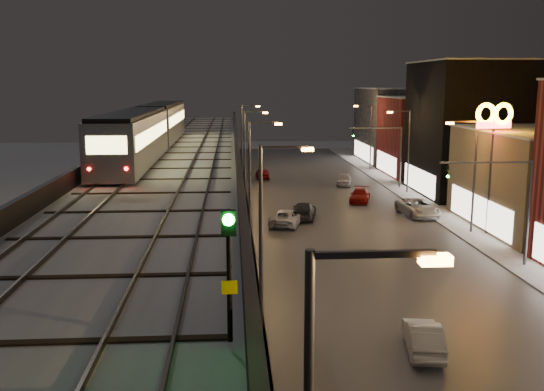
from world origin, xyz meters
name	(u,v)px	position (x,y,z in m)	size (l,w,h in m)	color
road_surface	(344,223)	(7.50, 35.00, 0.03)	(17.00, 120.00, 0.06)	#46474D
sidewalk_right	(459,221)	(17.50, 35.00, 0.07)	(4.00, 120.00, 0.14)	#9FA1A8
under_viaduct_pavement	(186,226)	(-6.00, 35.00, 0.03)	(11.00, 120.00, 0.06)	#9FA1A8
elevated_viaduct	(181,165)	(-6.00, 31.84, 5.62)	(9.00, 100.00, 6.30)	black
viaduct_trackbed	(181,155)	(-6.01, 31.97, 6.39)	(8.40, 100.00, 0.32)	#B2B7C1
viaduct_parapet_streetside	(237,148)	(-1.65, 32.00, 6.85)	(0.30, 100.00, 1.10)	black
viaduct_parapet_far	(123,149)	(-10.35, 32.00, 6.85)	(0.30, 100.00, 1.10)	black
building_d	(477,129)	(23.99, 48.00, 7.08)	(12.20, 13.20, 14.16)	black
building_e	(433,136)	(23.99, 62.00, 5.08)	(12.20, 12.20, 10.16)	maroon
building_f	(403,125)	(23.99, 76.00, 5.58)	(12.20, 16.20, 11.16)	#3D3D41
streetlight_left_1	(267,224)	(-0.43, 13.00, 5.24)	(2.57, 0.28, 9.00)	#38383A
streetlight_left_2	(253,171)	(-0.43, 31.00, 5.24)	(2.57, 0.28, 9.00)	#38383A
streetlight_right_2	(471,168)	(16.73, 31.00, 5.24)	(2.56, 0.28, 9.00)	#38383A
streetlight_left_3	(247,147)	(-0.43, 49.00, 5.24)	(2.57, 0.28, 9.00)	#38383A
streetlight_right_3	(406,145)	(16.73, 49.00, 5.24)	(2.56, 0.28, 9.00)	#38383A
streetlight_left_4	(244,133)	(-0.43, 67.00, 5.24)	(2.57, 0.28, 9.00)	#38383A
streetlight_right_4	(369,132)	(16.73, 67.00, 5.24)	(2.56, 0.28, 9.00)	#38383A
traffic_light_rig_a	(512,199)	(15.84, 22.00, 4.50)	(6.10, 0.34, 7.00)	#38383A
traffic_light_rig_b	(391,149)	(15.84, 52.00, 4.50)	(6.10, 0.34, 7.00)	#38383A
subway_train	(150,128)	(-8.50, 33.88, 8.30)	(2.83, 34.40, 3.38)	gray
rail_signal	(229,250)	(-2.10, -3.39, 8.57)	(0.32, 0.41, 2.76)	black
car_near_white	(423,338)	(6.35, 9.78, 0.68)	(1.44, 4.12, 1.36)	#9A9B9C
car_mid_silver	(287,218)	(2.52, 34.58, 0.68)	(2.26, 4.89, 1.36)	silver
car_mid_dark	(304,211)	(4.22, 36.97, 0.71)	(1.98, 4.88, 1.42)	black
car_far_white	(263,174)	(1.75, 60.15, 0.66)	(1.56, 3.87, 1.32)	maroon
car_onc_dark	(418,208)	(14.57, 37.31, 0.76)	(2.52, 5.47, 1.52)	silver
car_onc_white	(360,196)	(10.78, 44.26, 0.66)	(1.85, 4.54, 1.32)	maroon
car_onc_red	(344,180)	(11.03, 54.33, 0.69)	(1.62, 4.03, 1.37)	#B6B5C7
sign_mcdonalds	(494,127)	(18.00, 30.32, 8.49)	(3.09, 0.69, 10.37)	#38383A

